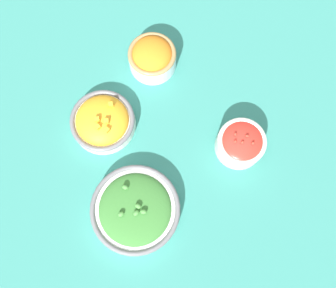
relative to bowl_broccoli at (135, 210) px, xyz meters
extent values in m
plane|color=#337F75|center=(0.13, -0.11, -0.03)|extent=(3.00, 3.00, 0.00)
cylinder|color=white|center=(0.00, 0.00, -0.01)|extent=(0.20, 0.20, 0.03)
torus|color=slate|center=(0.00, 0.00, 0.01)|extent=(0.20, 0.20, 0.01)
ellipsoid|color=#387533|center=(0.00, 0.00, 0.01)|extent=(0.16, 0.16, 0.04)
ellipsoid|color=#47893D|center=(-0.01, 0.00, 0.03)|extent=(0.02, 0.02, 0.01)
ellipsoid|color=#47893D|center=(-0.01, -0.02, 0.03)|extent=(0.02, 0.02, 0.01)
ellipsoid|color=#47893D|center=(0.05, 0.01, 0.03)|extent=(0.02, 0.02, 0.01)
ellipsoid|color=#47893D|center=(0.00, 0.03, 0.03)|extent=(0.01, 0.02, 0.01)
ellipsoid|color=#47893D|center=(0.00, -0.01, 0.03)|extent=(0.02, 0.02, 0.01)
cylinder|color=silver|center=(0.35, -0.14, 0.00)|extent=(0.12, 0.12, 0.05)
torus|color=#997A4C|center=(0.35, -0.14, 0.03)|extent=(0.12, 0.12, 0.01)
ellipsoid|color=orange|center=(0.35, -0.14, 0.03)|extent=(0.10, 0.10, 0.05)
cylinder|color=silver|center=(0.23, 0.02, -0.01)|extent=(0.16, 0.16, 0.03)
torus|color=slate|center=(0.23, 0.02, 0.01)|extent=(0.16, 0.16, 0.01)
ellipsoid|color=orange|center=(0.23, 0.02, 0.01)|extent=(0.13, 0.13, 0.05)
cube|color=#F4A828|center=(0.25, -0.01, 0.03)|extent=(0.01, 0.01, 0.01)
cube|color=#F4A828|center=(0.19, 0.01, 0.03)|extent=(0.01, 0.01, 0.01)
cube|color=#F4A828|center=(0.22, 0.03, 0.04)|extent=(0.01, 0.01, 0.01)
cube|color=#F4A828|center=(0.20, 0.03, 0.04)|extent=(0.01, 0.01, 0.01)
cube|color=#F4A828|center=(0.21, 0.01, 0.04)|extent=(0.01, 0.01, 0.01)
cylinder|color=silver|center=(0.08, -0.28, 0.00)|extent=(0.11, 0.11, 0.05)
torus|color=silver|center=(0.08, -0.28, 0.03)|extent=(0.11, 0.11, 0.01)
ellipsoid|color=red|center=(0.08, -0.28, 0.03)|extent=(0.10, 0.10, 0.03)
ellipsoid|color=red|center=(0.07, -0.27, 0.05)|extent=(0.01, 0.01, 0.01)
ellipsoid|color=red|center=(0.08, -0.29, 0.04)|extent=(0.01, 0.01, 0.01)
ellipsoid|color=red|center=(0.08, -0.26, 0.04)|extent=(0.01, 0.01, 0.01)
ellipsoid|color=red|center=(0.06, -0.29, 0.04)|extent=(0.01, 0.01, 0.01)
ellipsoid|color=red|center=(0.10, -0.26, 0.04)|extent=(0.01, 0.01, 0.01)
camera|label=1|loc=(-0.09, -0.05, 0.86)|focal=40.00mm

